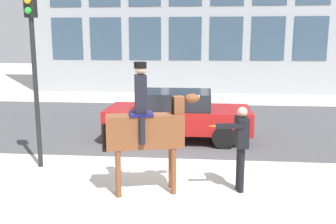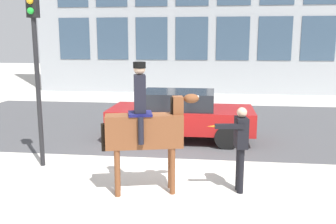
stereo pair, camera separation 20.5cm
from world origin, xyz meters
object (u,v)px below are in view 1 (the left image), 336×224
(pedestrian_bystander, at_px, (241,142))
(street_car_near_lane, at_px, (178,114))
(mounted_horse_lead, at_px, (147,127))
(traffic_light, at_px, (33,49))

(pedestrian_bystander, distance_m, street_car_near_lane, 4.24)
(mounted_horse_lead, relative_size, pedestrian_bystander, 1.51)
(mounted_horse_lead, height_order, traffic_light, traffic_light)
(pedestrian_bystander, distance_m, traffic_light, 5.11)
(pedestrian_bystander, xyz_separation_m, street_car_near_lane, (-1.54, 3.95, -0.24))
(mounted_horse_lead, distance_m, pedestrian_bystander, 1.89)
(pedestrian_bystander, bearing_deg, traffic_light, -20.53)
(mounted_horse_lead, relative_size, street_car_near_lane, 0.60)
(street_car_near_lane, bearing_deg, mounted_horse_lead, -94.19)
(street_car_near_lane, height_order, traffic_light, traffic_light)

